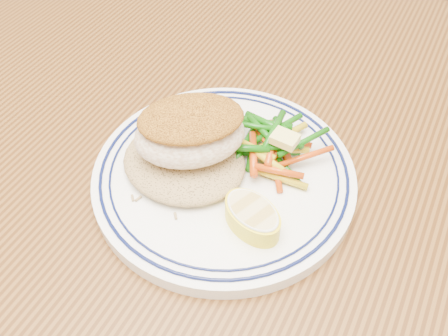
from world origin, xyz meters
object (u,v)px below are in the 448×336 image
plate (224,175)px  vegetable_pile (270,145)px  dining_table (197,226)px  rice_pilaf (184,159)px  fish_fillet (190,131)px  lemon_wedge (252,216)px

plate → vegetable_pile: 0.05m
dining_table → vegetable_pile: bearing=32.8°
plate → rice_pilaf: 0.04m
fish_fillet → dining_table: bearing=123.2°
plate → lemon_wedge: 0.07m
dining_table → fish_fillet: fish_fillet is taller
dining_table → plate: (0.03, 0.00, 0.11)m
plate → lemon_wedge: lemon_wedge is taller
vegetable_pile → rice_pilaf: bearing=-141.0°
dining_table → rice_pilaf: rice_pilaf is taller
plate → rice_pilaf: rice_pilaf is taller
dining_table → vegetable_pile: vegetable_pile is taller
rice_pilaf → vegetable_pile: 0.08m
dining_table → lemon_wedge: lemon_wedge is taller
vegetable_pile → lemon_wedge: 0.09m
dining_table → rice_pilaf: (-0.00, -0.01, 0.12)m
fish_fillet → plate: bearing=7.1°
rice_pilaf → fish_fillet: fish_fillet is taller
vegetable_pile → plate: bearing=-126.2°
rice_pilaf → lemon_wedge: size_ratio=1.72×
rice_pilaf → vegetable_pile: bearing=39.0°
plate → fish_fillet: (-0.03, -0.00, 0.05)m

